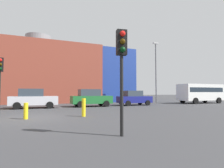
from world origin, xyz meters
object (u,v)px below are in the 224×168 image
object	(u,v)px
parked_car_4	(134,98)
parked_car_2	(33,99)
parked_car_3	(91,98)
traffic_light_island	(0,73)
street_lamp	(156,69)
white_bus	(200,92)
traffic_light_near_right	(122,57)
bollard_yellow_2	(84,107)
bollard_yellow_0	(26,111)

from	to	relation	value
parked_car_4	parked_car_2	bearing A→B (deg)	180.00
parked_car_3	traffic_light_island	xyz separation A→B (m)	(-7.65, -5.95, 1.83)
parked_car_4	street_lamp	distance (m)	6.64
white_bus	traffic_light_near_right	bearing A→B (deg)	-144.03
parked_car_3	white_bus	size ratio (longest dim) A/B	0.64
traffic_light_near_right	traffic_light_island	world-z (taller)	traffic_light_island
white_bus	street_lamp	bearing A→B (deg)	162.07
parked_car_2	parked_car_3	size ratio (longest dim) A/B	1.00
white_bus	traffic_light_island	size ratio (longest dim) A/B	1.81
traffic_light_island	street_lamp	bearing A→B (deg)	101.92
street_lamp	parked_car_4	bearing A→B (deg)	-155.47
white_bus	parked_car_4	bearing A→B (deg)	-179.03
bollard_yellow_2	parked_car_4	bearing A→B (deg)	44.73
parked_car_2	white_bus	size ratio (longest dim) A/B	0.64
parked_car_3	white_bus	xyz separation A→B (m)	(16.37, 0.19, 0.68)
traffic_light_island	street_lamp	xyz separation A→B (m)	(17.82, 8.14, 2.13)
white_bus	traffic_light_island	xyz separation A→B (m)	(-24.02, -6.13, 1.15)
traffic_light_near_right	white_bus	bearing A→B (deg)	135.68
bollard_yellow_2	parked_car_3	bearing A→B (deg)	71.45
parked_car_4	bollard_yellow_0	bearing A→B (deg)	-145.36
parked_car_4	bollard_yellow_2	size ratio (longest dim) A/B	3.53
bollard_yellow_0	street_lamp	size ratio (longest dim) A/B	0.11
parked_car_4	street_lamp	bearing A→B (deg)	24.53
parked_car_2	street_lamp	world-z (taller)	street_lamp
bollard_yellow_0	street_lamp	world-z (taller)	street_lamp
parked_car_2	traffic_light_island	bearing A→B (deg)	-107.51
bollard_yellow_0	bollard_yellow_2	xyz separation A→B (m)	(3.33, -0.11, 0.11)
parked_car_2	white_bus	xyz separation A→B (m)	(22.15, 0.19, 0.68)
white_bus	traffic_light_near_right	distance (m)	23.55
parked_car_2	traffic_light_near_right	world-z (taller)	traffic_light_near_right
parked_car_2	parked_car_4	world-z (taller)	parked_car_2
white_bus	bollard_yellow_0	bearing A→B (deg)	-160.23
parked_car_4	bollard_yellow_0	world-z (taller)	parked_car_4
parked_car_4	white_bus	bearing A→B (deg)	0.97
bollard_yellow_2	traffic_light_near_right	bearing A→B (deg)	-89.95
parked_car_3	white_bus	world-z (taller)	white_bus
parked_car_3	parked_car_4	size ratio (longest dim) A/B	1.08
white_bus	bollard_yellow_2	size ratio (longest dim) A/B	5.92
parked_car_3	traffic_light_island	distance (m)	9.86
parked_car_2	traffic_light_island	xyz separation A→B (m)	(-1.88, -5.95, 1.83)
parked_car_3	parked_car_4	world-z (taller)	parked_car_3
parked_car_3	street_lamp	xyz separation A→B (m)	(10.17, 2.19, 3.96)
white_bus	bollard_yellow_0	distance (m)	23.80
traffic_light_near_right	bollard_yellow_0	size ratio (longest dim) A/B	4.01
parked_car_3	traffic_light_island	bearing A→B (deg)	-142.16
parked_car_2	parked_car_3	distance (m)	5.78
white_bus	bollard_yellow_2	world-z (taller)	white_bus
street_lamp	white_bus	bearing A→B (deg)	-17.93
bollard_yellow_0	street_lamp	distance (m)	19.55
parked_car_2	parked_car_4	xyz separation A→B (m)	(11.15, -0.00, -0.07)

